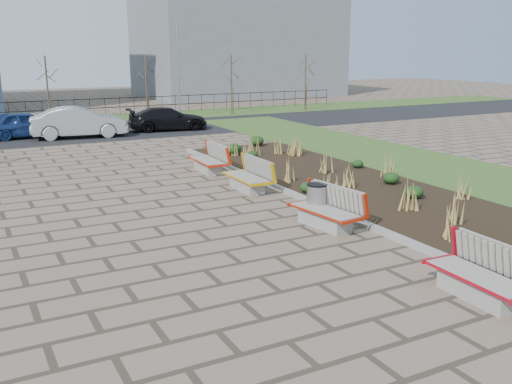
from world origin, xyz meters
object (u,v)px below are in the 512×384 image
bench_a (479,273)px  car_blue (25,124)px  bench_b (325,208)px  car_black (168,119)px  lamp_east (178,71)px  litter_bin (317,203)px  bench_d (207,159)px  car_silver (79,122)px  bench_c (247,175)px

bench_a → car_blue: car_blue is taller
bench_b → car_black: (2.42, 18.80, 0.15)m
bench_b → lamp_east: 24.53m
bench_b → litter_bin: (0.15, 0.59, -0.02)m
bench_a → bench_d: same height
bench_a → car_blue: bearing=103.2°
litter_bin → lamp_east: lamp_east is taller
bench_a → litter_bin: 5.45m
car_blue → litter_bin: bearing=-169.3°
bench_a → car_silver: size_ratio=0.45×
bench_c → car_blue: 15.92m
lamp_east → bench_a: bearing=-99.9°
car_silver → car_black: size_ratio=1.08×
car_silver → car_black: car_silver is taller
bench_d → car_black: 11.50m
litter_bin → bench_b: bearing=-104.2°
litter_bin → bench_c: bearing=92.2°
car_black → bench_c: bearing=177.8°
litter_bin → car_silver: car_silver is taller
bench_a → car_black: bearing=85.9°
bench_b → car_blue: size_ratio=0.53×
bench_d → lamp_east: lamp_east is taller
bench_a → bench_d: size_ratio=1.00×
bench_c → car_blue: (-4.92, 15.14, 0.20)m
bench_a → car_black: 23.78m
bench_d → car_black: size_ratio=0.48×
bench_c → litter_bin: (0.15, -3.77, -0.02)m
bench_c → car_black: bearing=81.2°
bench_c → bench_b: bearing=-89.3°
bench_c → bench_d: (0.00, 3.20, 0.00)m
bench_b → car_black: size_ratio=0.48×
car_blue → car_black: size_ratio=0.92×
bench_d → car_blue: (-4.92, 11.95, 0.20)m
lamp_east → bench_b: bearing=-101.8°
bench_c → car_black: 14.64m
bench_c → car_silver: (-2.48, 13.96, 0.30)m
bench_d → lamp_east: (5.00, 16.33, 2.54)m
bench_d → litter_bin: 6.97m
bench_d → car_black: car_black is taller
car_silver → bench_a: bearing=-167.2°
car_silver → bench_b: bearing=-165.6°
bench_a → litter_bin: bearing=90.2°
bench_d → car_silver: size_ratio=0.45×
car_black → lamp_east: size_ratio=0.73×
car_black → lamp_east: lamp_east is taller
bench_c → bench_d: 3.20m
car_blue → car_silver: (2.43, -1.19, 0.09)m
car_silver → car_black: 4.93m
bench_b → car_blue: (-4.92, 19.50, 0.20)m
bench_a → bench_c: bearing=91.8°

